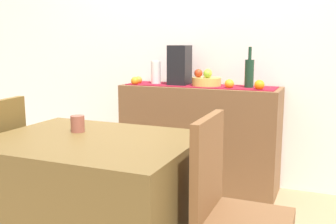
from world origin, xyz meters
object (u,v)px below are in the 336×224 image
object	(u,v)px
sideboard_console	(199,137)
coffee_cup	(78,124)
wine_bottle	(249,73)
dining_table	(93,206)
coffee_maker	(180,65)
ceramic_vase	(156,73)
fruit_bowl	(206,82)

from	to	relation	value
sideboard_console	coffee_cup	size ratio (longest dim) A/B	14.52
wine_bottle	dining_table	distance (m)	1.64
coffee_maker	ceramic_vase	world-z (taller)	coffee_maker
wine_bottle	coffee_maker	distance (m)	0.59
sideboard_console	wine_bottle	xyz separation A→B (m)	(0.40, -0.00, 0.56)
coffee_maker	coffee_cup	xyz separation A→B (m)	(-0.09, -1.33, -0.25)
dining_table	wine_bottle	bearing A→B (deg)	69.85
coffee_maker	ceramic_vase	distance (m)	0.23
coffee_cup	wine_bottle	bearing A→B (deg)	63.02
fruit_bowl	dining_table	distance (m)	1.54
dining_table	ceramic_vase	bearing A→B (deg)	101.06
fruit_bowl	coffee_cup	bearing A→B (deg)	-103.87
coffee_cup	dining_table	bearing A→B (deg)	-33.72
fruit_bowl	wine_bottle	bearing A→B (deg)	-0.00
coffee_cup	fruit_bowl	bearing A→B (deg)	76.13
fruit_bowl	coffee_maker	size ratio (longest dim) A/B	0.72
coffee_maker	dining_table	size ratio (longest dim) A/B	0.32
fruit_bowl	coffee_cup	world-z (taller)	fruit_bowl
fruit_bowl	sideboard_console	bearing A→B (deg)	180.00
coffee_maker	dining_table	world-z (taller)	coffee_maker
sideboard_console	coffee_cup	distance (m)	1.40
sideboard_console	wine_bottle	size ratio (longest dim) A/B	4.08
wine_bottle	coffee_cup	world-z (taller)	wine_bottle
dining_table	coffee_cup	bearing A→B (deg)	146.28
sideboard_console	ceramic_vase	distance (m)	0.67
wine_bottle	ceramic_vase	world-z (taller)	wine_bottle
wine_bottle	dining_table	xyz separation A→B (m)	(-0.52, -1.43, -0.62)
wine_bottle	coffee_maker	world-z (taller)	coffee_maker
wine_bottle	fruit_bowl	bearing A→B (deg)	180.00
sideboard_console	coffee_maker	size ratio (longest dim) A/B	3.95
fruit_bowl	ceramic_vase	distance (m)	0.46
coffee_maker	fruit_bowl	bearing A→B (deg)	0.00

